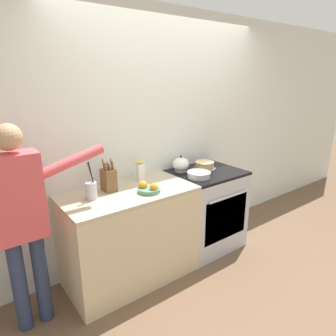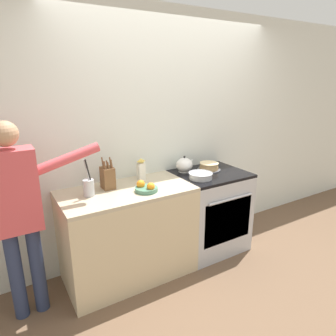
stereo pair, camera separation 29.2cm
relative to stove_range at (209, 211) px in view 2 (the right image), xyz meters
name	(u,v)px [view 2 (the right image)]	position (x,y,z in m)	size (l,w,h in m)	color
ground_plane	(203,268)	(-0.31, -0.32, -0.45)	(16.00, 16.00, 0.00)	brown
wall_back	(170,135)	(-0.31, 0.35, 0.85)	(8.00, 0.04, 2.60)	silver
counter_cabinet	(128,233)	(-1.00, 0.00, 0.00)	(1.23, 0.65, 0.91)	beige
stove_range	(209,211)	(0.00, 0.00, 0.00)	(0.76, 0.68, 0.91)	#B7BABF
layer_cake	(209,167)	(0.04, 0.09, 0.49)	(0.26, 0.26, 0.08)	#4C4C51
tea_kettle	(184,165)	(-0.22, 0.18, 0.53)	(0.22, 0.18, 0.18)	white
mixing_bowl	(201,176)	(-0.22, -0.10, 0.49)	(0.25, 0.25, 0.06)	#B7BABF
knife_block	(108,178)	(-1.13, 0.12, 0.56)	(0.11, 0.14, 0.30)	brown
utensil_crock	(89,187)	(-1.34, 0.03, 0.54)	(0.09, 0.09, 0.34)	#B7BABF
fruit_bowl	(146,188)	(-0.86, -0.13, 0.49)	(0.21, 0.21, 0.10)	#4C7F66
milk_carton	(141,169)	(-0.75, 0.20, 0.56)	(0.07, 0.07, 0.22)	white
person_baker	(18,207)	(-1.91, -0.05, 0.51)	(0.92, 0.20, 1.62)	#283351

